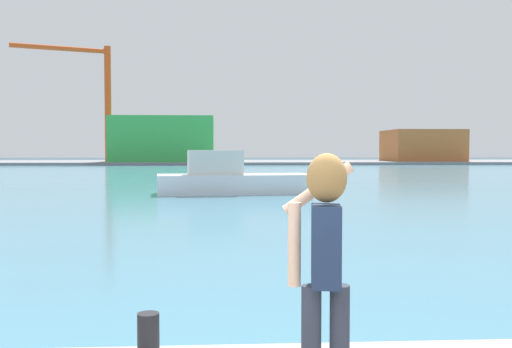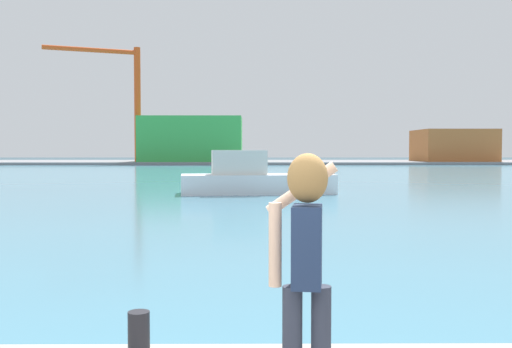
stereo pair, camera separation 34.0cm
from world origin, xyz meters
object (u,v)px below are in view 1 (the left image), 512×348
person_photographer (324,250)px  boat_moored (229,179)px  warehouse_right (422,146)px  port_crane (95,89)px  harbor_bollard (148,337)px  warehouse_left (163,139)px

person_photographer → boat_moored: person_photographer is taller
warehouse_right → port_crane: size_ratio=0.64×
harbor_bollard → boat_moored: bearing=87.8°
person_photographer → harbor_bollard: person_photographer is taller
person_photographer → boat_moored: size_ratio=0.21×
person_photographer → warehouse_right: 95.48m
person_photographer → harbor_bollard: 1.81m
person_photographer → warehouse_right: (32.05, 89.93, 1.25)m
boat_moored → port_crane: size_ratio=0.47×
person_photographer → port_crane: bearing=21.1°
warehouse_left → port_crane: size_ratio=0.90×
warehouse_right → port_crane: port_crane is taller
harbor_bollard → warehouse_right: (33.38, 89.06, 2.12)m
person_photographer → harbor_bollard: (-1.33, 0.88, -0.87)m
port_crane → warehouse_right: bearing=4.8°
boat_moored → port_crane: (-19.47, 58.61, 10.58)m
harbor_bollard → person_photographer: bearing=-33.4°
boat_moored → harbor_bollard: bearing=-98.4°
port_crane → person_photographer: bearing=-77.0°
harbor_bollard → port_crane: size_ratio=0.02×
harbor_bollard → boat_moored: boat_moored is taller
boat_moored → warehouse_right: 70.82m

